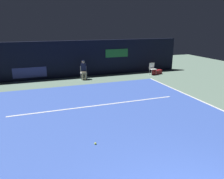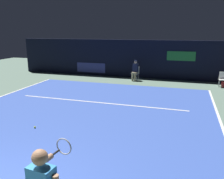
{
  "view_description": "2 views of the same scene",
  "coord_description": "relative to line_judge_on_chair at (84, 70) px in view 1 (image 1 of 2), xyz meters",
  "views": [
    {
      "loc": [
        -2.69,
        -2.27,
        3.68
      ],
      "look_at": [
        0.38,
        6.26,
        1.02
      ],
      "focal_mm": 35.48,
      "sensor_mm": 36.0,
      "label": 1
    },
    {
      "loc": [
        3.66,
        -2.54,
        3.26
      ],
      "look_at": [
        0.79,
        6.69,
        0.81
      ],
      "focal_mm": 37.92,
      "sensor_mm": 36.0,
      "label": 2
    }
  ],
  "objects": [
    {
      "name": "line_judge_on_chair",
      "position": [
        0.0,
        0.0,
        0.0
      ],
      "size": [
        0.49,
        0.57,
        1.32
      ],
      "color": "white",
      "rests_on": "ground"
    },
    {
      "name": "courtside_chair_near",
      "position": [
        5.27,
        -0.27,
        -0.18
      ],
      "size": [
        0.44,
        0.42,
        0.88
      ],
      "color": "white",
      "rests_on": "ground"
    },
    {
      "name": "line_sideline_left",
      "position": [
        4.48,
        -7.5,
        -0.67
      ],
      "size": [
        0.1,
        12.11,
        0.01
      ],
      "primitive_type": "cube",
      "color": "white",
      "rests_on": "court_surface"
    },
    {
      "name": "tennis_ball",
      "position": [
        -1.62,
        -8.75,
        -0.64
      ],
      "size": [
        0.07,
        0.07,
        0.07
      ],
      "primitive_type": "sphere",
      "color": "#CCE033",
      "rests_on": "court_surface"
    },
    {
      "name": "line_service",
      "position": [
        -0.56,
        -5.38,
        -0.67
      ],
      "size": [
        7.94,
        0.1,
        0.01
      ],
      "primitive_type": "cube",
      "color": "white",
      "rests_on": "court_surface"
    },
    {
      "name": "court_surface",
      "position": [
        -0.56,
        -7.5,
        -0.68
      ],
      "size": [
        10.18,
        12.11,
        0.01
      ],
      "primitive_type": "cube",
      "color": "#3856B2",
      "rests_on": "ground"
    },
    {
      "name": "equipment_bag",
      "position": [
        5.67,
        -0.27,
        -0.53
      ],
      "size": [
        0.89,
        0.53,
        0.32
      ],
      "primitive_type": "cube",
      "rotation": [
        0.0,
        0.0,
        0.27
      ],
      "color": "maroon",
      "rests_on": "ground"
    },
    {
      "name": "ground_plane",
      "position": [
        -0.56,
        -7.5,
        -0.69
      ],
      "size": [
        32.44,
        32.44,
        0.0
      ],
      "primitive_type": "plane",
      "color": "slate"
    },
    {
      "name": "back_wall",
      "position": [
        -0.56,
        1.09,
        0.61
      ],
      "size": [
        16.85,
        0.33,
        2.6
      ],
      "color": "black",
      "rests_on": "ground"
    }
  ]
}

